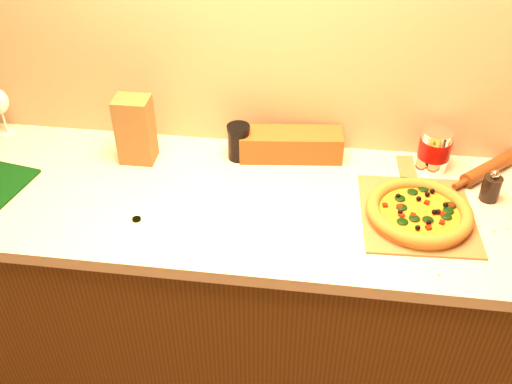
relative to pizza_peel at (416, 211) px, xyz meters
name	(u,v)px	position (x,y,z in m)	size (l,w,h in m)	color
cabinet	(258,300)	(-0.48, 0.01, -0.47)	(2.80, 0.65, 0.86)	#4B2E10
countertop	(259,203)	(-0.48, 0.01, -0.02)	(2.84, 0.68, 0.04)	beige
pizza_peel	(416,211)	(0.00, 0.00, 0.00)	(0.35, 0.51, 0.01)	brown
pizza	(419,212)	(0.00, -0.03, 0.02)	(0.31, 0.31, 0.04)	#C58131
bottle_cap	(137,219)	(-0.83, -0.15, 0.00)	(0.03, 0.03, 0.01)	black
pepper_grinder	(491,188)	(0.23, 0.09, 0.04)	(0.06, 0.06, 0.11)	black
rolling_pin	(489,169)	(0.25, 0.23, 0.02)	(0.26, 0.25, 0.05)	#5C2E0F
coffee_canister	(435,149)	(0.07, 0.25, 0.07)	(0.10, 0.10, 0.14)	silver
bread_bag	(291,145)	(-0.40, 0.25, 0.04)	(0.35, 0.11, 0.09)	brown
paper_bag	(135,130)	(-0.91, 0.17, 0.11)	(0.11, 0.09, 0.23)	brown
dark_jar	(239,142)	(-0.58, 0.22, 0.06)	(0.08, 0.08, 0.13)	black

